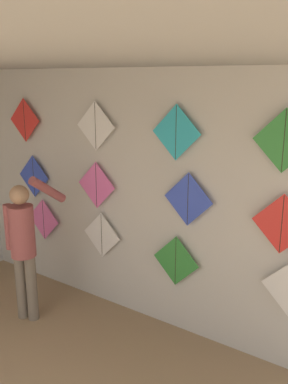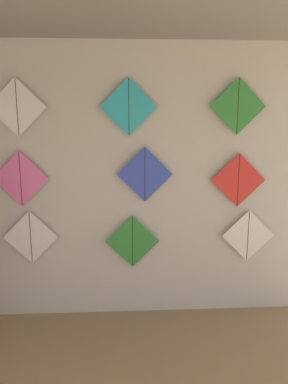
% 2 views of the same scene
% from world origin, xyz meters
% --- Properties ---
extents(back_panel, '(5.94, 0.06, 2.80)m').
position_xyz_m(back_panel, '(0.00, 4.14, 1.40)').
color(back_panel, beige).
rests_on(back_panel, ground).
extents(kite_1, '(0.55, 0.01, 0.55)m').
position_xyz_m(kite_1, '(-0.50, 4.05, 0.88)').
color(kite_1, white).
extents(kite_2, '(0.55, 0.01, 0.55)m').
position_xyz_m(kite_2, '(0.53, 4.05, 0.82)').
color(kite_2, '#338C38').
extents(kite_3, '(0.55, 0.01, 0.55)m').
position_xyz_m(kite_3, '(1.74, 4.05, 0.86)').
color(kite_3, white).
extents(kite_5, '(0.55, 0.01, 0.55)m').
position_xyz_m(kite_5, '(-0.56, 4.05, 1.49)').
color(kite_5, pink).
extents(kite_6, '(0.55, 0.01, 0.55)m').
position_xyz_m(kite_6, '(0.66, 4.05, 1.52)').
color(kite_6, blue).
extents(kite_7, '(0.55, 0.01, 0.55)m').
position_xyz_m(kite_7, '(1.61, 4.05, 1.45)').
color(kite_7, red).
extents(kite_9, '(0.55, 0.01, 0.55)m').
position_xyz_m(kite_9, '(-0.55, 4.05, 2.17)').
color(kite_9, white).
extents(kite_10, '(0.55, 0.01, 0.55)m').
position_xyz_m(kite_10, '(0.50, 4.05, 2.18)').
color(kite_10, '#28B2C6').
extents(kite_11, '(0.55, 0.01, 0.55)m').
position_xyz_m(kite_11, '(1.56, 4.05, 2.18)').
color(kite_11, '#338C38').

